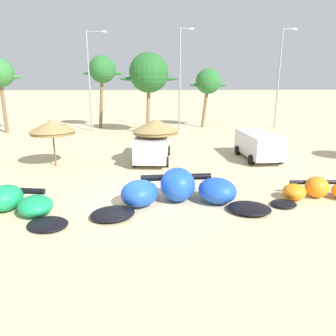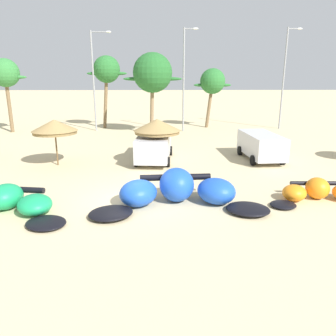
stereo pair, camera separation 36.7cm
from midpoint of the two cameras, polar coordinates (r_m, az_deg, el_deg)
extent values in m
plane|color=beige|center=(15.69, -7.30, -5.59)|extent=(260.00, 260.00, 0.00)
ellipsoid|color=#199E5B|center=(16.05, -27.21, -4.68)|extent=(1.66, 1.86, 1.11)
ellipsoid|color=#199E5B|center=(14.99, -22.87, -6.12)|extent=(2.02, 2.13, 0.82)
ellipsoid|color=black|center=(13.80, -21.07, -9.16)|extent=(2.14, 2.05, 0.22)
cylinder|color=black|center=(16.47, -26.20, -3.55)|extent=(3.02, 0.72, 0.27)
cube|color=black|center=(15.93, -27.53, -4.88)|extent=(1.17, 0.76, 0.04)
ellipsoid|color=black|center=(13.92, -10.43, -7.88)|extent=(2.36, 2.23, 0.32)
ellipsoid|color=blue|center=(14.82, -5.72, -4.43)|extent=(2.37, 2.45, 1.17)
ellipsoid|color=blue|center=(15.27, 1.02, -2.92)|extent=(1.72, 1.95, 1.58)
ellipsoid|color=blue|center=(15.22, 7.96, -3.95)|extent=(2.43, 2.48, 1.17)
ellipsoid|color=black|center=(14.62, 13.39, -6.89)|extent=(2.27, 2.11, 0.32)
cylinder|color=black|center=(15.84, 0.75, -1.63)|extent=(3.46, 0.49, 0.31)
cube|color=black|center=(15.09, 1.10, -3.14)|extent=(1.29, 0.74, 0.04)
ellipsoid|color=black|center=(15.70, 18.99, -5.95)|extent=(1.47, 1.41, 0.20)
ellipsoid|color=orange|center=(16.58, 20.68, -3.94)|extent=(1.59, 1.60, 0.76)
ellipsoid|color=orange|center=(17.28, 24.09, -3.07)|extent=(1.13, 1.22, 1.02)
cylinder|color=black|center=(17.60, 23.58, -2.31)|extent=(2.32, 0.28, 0.21)
cube|color=black|center=(17.17, 24.25, -3.19)|extent=(0.85, 0.45, 0.04)
cylinder|color=brown|center=(22.53, -19.77, 3.22)|extent=(0.10, 0.10, 2.30)
cone|color=#9E7F4C|center=(22.27, -20.13, 7.01)|extent=(2.91, 2.91, 0.72)
cylinder|color=olive|center=(22.34, -20.02, 5.84)|extent=(2.77, 2.77, 0.20)
cylinder|color=brown|center=(21.69, -2.64, 3.63)|extent=(0.10, 0.10, 2.25)
cone|color=#9E7F4C|center=(21.43, -2.69, 7.58)|extent=(3.09, 3.09, 0.77)
cylinder|color=olive|center=(21.50, -2.68, 6.30)|extent=(2.94, 2.94, 0.20)
cube|color=silver|center=(23.77, 15.18, 4.08)|extent=(2.30, 4.80, 1.50)
cube|color=black|center=(24.91, 14.16, 5.28)|extent=(2.05, 1.29, 0.56)
cylinder|color=black|center=(24.93, 11.70, 3.06)|extent=(0.28, 0.69, 0.68)
cylinder|color=black|center=(25.61, 16.01, 3.11)|extent=(0.28, 0.69, 0.68)
cylinder|color=black|center=(22.25, 13.94, 1.41)|extent=(0.28, 0.69, 0.68)
cylinder|color=black|center=(23.02, 18.67, 1.51)|extent=(0.28, 0.69, 0.68)
cube|color=silver|center=(22.59, -3.20, 4.01)|extent=(2.51, 5.46, 1.50)
cube|color=black|center=(23.96, -2.90, 5.34)|extent=(2.15, 1.49, 0.56)
cylinder|color=black|center=(24.46, -5.28, 3.08)|extent=(0.29, 0.70, 0.68)
cylinder|color=black|center=(24.28, -0.37, 3.06)|extent=(0.29, 0.70, 0.68)
cylinder|color=black|center=(21.29, -6.36, 1.13)|extent=(0.29, 0.70, 0.68)
cylinder|color=black|center=(21.09, -0.73, 1.09)|extent=(0.29, 0.70, 0.68)
cylinder|color=brown|center=(37.96, -27.14, 10.05)|extent=(0.39, 0.36, 6.04)
ellipsoid|color=#337A38|center=(37.42, -26.04, 14.13)|extent=(1.99, 0.50, 0.36)
cylinder|color=brown|center=(37.77, -11.88, 11.70)|extent=(0.90, 0.36, 6.44)
sphere|color=#286B2D|center=(37.65, -11.75, 16.60)|extent=(2.92, 2.92, 2.92)
ellipsoid|color=#286B2D|center=(37.84, -13.52, 15.83)|extent=(2.04, 0.50, 0.36)
ellipsoid|color=#286B2D|center=(37.49, -9.88, 16.03)|extent=(2.04, 0.50, 0.36)
cylinder|color=#7F6647|center=(33.18, -3.79, 11.12)|extent=(0.55, 0.36, 6.04)
sphere|color=#236028|center=(33.08, -3.72, 16.34)|extent=(3.85, 3.85, 3.85)
ellipsoid|color=#236028|center=(33.14, -6.46, 15.27)|extent=(2.70, 0.50, 0.36)
ellipsoid|color=#236028|center=(33.09, -0.93, 15.37)|extent=(2.70, 0.50, 0.36)
cylinder|color=brown|center=(38.02, 6.27, 11.00)|extent=(0.89, 0.36, 5.18)
sphere|color=#286B2D|center=(37.94, 6.80, 14.89)|extent=(2.81, 2.81, 2.81)
ellipsoid|color=#286B2D|center=(37.78, 5.04, 14.29)|extent=(1.97, 0.50, 0.36)
ellipsoid|color=#286B2D|center=(38.14, 8.50, 14.20)|extent=(1.97, 0.50, 0.36)
cylinder|color=gray|center=(36.03, -13.93, 14.37)|extent=(0.18, 0.18, 10.17)
cylinder|color=gray|center=(36.13, -12.98, 22.29)|extent=(1.80, 0.10, 0.10)
ellipsoid|color=silver|center=(35.99, -11.46, 22.40)|extent=(0.56, 0.24, 0.20)
cylinder|color=gray|center=(34.89, 1.75, 14.98)|extent=(0.18, 0.18, 10.42)
cylinder|color=gray|center=(35.24, 2.82, 23.22)|extent=(1.12, 0.10, 0.10)
ellipsoid|color=silver|center=(35.29, 3.81, 23.20)|extent=(0.56, 0.24, 0.20)
cylinder|color=gray|center=(38.80, 18.55, 14.46)|extent=(0.18, 0.18, 10.65)
cylinder|color=gray|center=(39.32, 20.16, 21.92)|extent=(1.24, 0.10, 0.10)
ellipsoid|color=silver|center=(39.55, 21.05, 21.80)|extent=(0.56, 0.24, 0.20)
camera|label=1|loc=(0.18, -90.61, -0.17)|focal=34.75mm
camera|label=2|loc=(0.18, 89.39, 0.17)|focal=34.75mm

